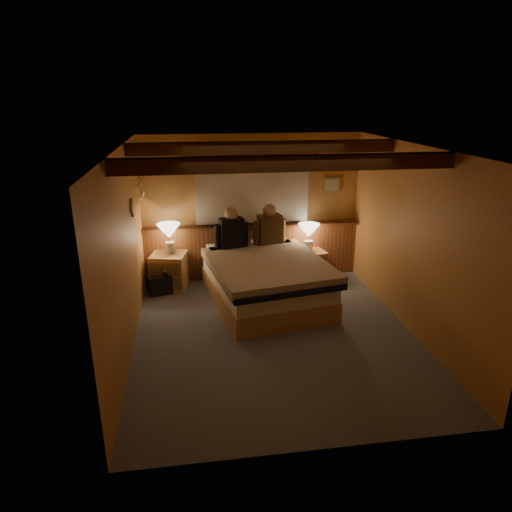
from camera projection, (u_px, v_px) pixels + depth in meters
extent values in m
plane|color=slate|center=(274.00, 334.00, 6.00)|extent=(4.20, 4.20, 0.00)
plane|color=tan|center=(277.00, 148.00, 5.20)|extent=(4.20, 4.20, 0.00)
plane|color=#D4934C|center=(252.00, 208.00, 7.56)|extent=(3.60, 0.00, 3.60)
plane|color=#D4934C|center=(125.00, 255.00, 5.35)|extent=(0.00, 4.20, 4.20)
plane|color=#D4934C|center=(413.00, 241.00, 5.85)|extent=(0.00, 4.20, 4.20)
plane|color=#D4934C|center=(325.00, 330.00, 3.65)|extent=(3.60, 0.00, 3.60)
cube|color=brown|center=(252.00, 252.00, 7.75)|extent=(3.60, 0.12, 0.90)
cube|color=brown|center=(253.00, 226.00, 7.54)|extent=(3.60, 0.22, 0.04)
cylinder|color=#492912|center=(252.00, 156.00, 7.20)|extent=(2.10, 0.05, 0.05)
sphere|color=#492912|center=(185.00, 158.00, 7.05)|extent=(0.08, 0.08, 0.08)
sphere|color=#492912|center=(317.00, 155.00, 7.35)|extent=(0.08, 0.08, 0.08)
cube|color=silver|center=(252.00, 191.00, 7.39)|extent=(1.85, 0.08, 1.05)
cube|color=#492912|center=(288.00, 163.00, 4.67)|extent=(3.60, 0.15, 0.16)
cube|color=#492912|center=(264.00, 147.00, 6.07)|extent=(3.60, 0.15, 0.16)
cylinder|color=silver|center=(139.00, 183.00, 6.67)|extent=(0.03, 0.55, 0.03)
torus|color=silver|center=(141.00, 193.00, 6.57)|extent=(0.01, 0.21, 0.21)
torus|color=silver|center=(142.00, 190.00, 6.78)|extent=(0.01, 0.21, 0.21)
cube|color=#A58B52|center=(332.00, 185.00, 7.61)|extent=(0.30, 0.03, 0.25)
cube|color=#EFEBC4|center=(332.00, 185.00, 7.60)|extent=(0.24, 0.01, 0.19)
cube|color=#B47E4D|center=(265.00, 293.00, 6.87)|extent=(1.82, 2.23, 0.30)
cube|color=white|center=(265.00, 276.00, 6.78)|extent=(1.78, 2.18, 0.24)
cube|color=black|center=(271.00, 273.00, 6.51)|extent=(1.81, 1.85, 0.08)
cube|color=#D49194|center=(268.00, 265.00, 6.60)|extent=(1.89, 2.05, 0.12)
cube|color=white|center=(227.00, 250.00, 7.30)|extent=(0.65, 0.44, 0.16)
cube|color=white|center=(271.00, 246.00, 7.53)|extent=(0.65, 0.44, 0.16)
cube|color=#B47E4D|center=(169.00, 271.00, 7.33)|extent=(0.62, 0.58, 0.58)
cube|color=brown|center=(165.00, 269.00, 7.08)|extent=(0.47, 0.12, 0.20)
cube|color=brown|center=(166.00, 283.00, 7.16)|extent=(0.47, 0.12, 0.20)
cylinder|color=silver|center=(165.00, 269.00, 7.08)|extent=(0.04, 0.04, 0.03)
cylinder|color=silver|center=(166.00, 283.00, 7.16)|extent=(0.04, 0.04, 0.03)
cube|color=#B47E4D|center=(310.00, 265.00, 7.71)|extent=(0.53, 0.50, 0.50)
cube|color=brown|center=(316.00, 263.00, 7.50)|extent=(0.41, 0.10, 0.18)
cube|color=brown|center=(315.00, 275.00, 7.57)|extent=(0.41, 0.10, 0.18)
cylinder|color=silver|center=(316.00, 263.00, 7.50)|extent=(0.04, 0.04, 0.03)
cylinder|color=silver|center=(315.00, 275.00, 7.57)|extent=(0.04, 0.04, 0.03)
cylinder|color=silver|center=(170.00, 248.00, 7.25)|extent=(0.14, 0.14, 0.18)
cylinder|color=silver|center=(169.00, 240.00, 7.20)|extent=(0.02, 0.02, 0.10)
cone|color=beige|center=(169.00, 231.00, 7.15)|extent=(0.37, 0.37, 0.23)
cylinder|color=silver|center=(308.00, 246.00, 7.61)|extent=(0.14, 0.14, 0.18)
cylinder|color=silver|center=(309.00, 239.00, 7.57)|extent=(0.02, 0.02, 0.10)
cone|color=beige|center=(309.00, 230.00, 7.52)|extent=(0.36, 0.36, 0.22)
cube|color=black|center=(232.00, 234.00, 7.15)|extent=(0.41, 0.28, 0.49)
cylinder|color=black|center=(218.00, 237.00, 7.09)|extent=(0.12, 0.12, 0.39)
cylinder|color=black|center=(245.00, 235.00, 7.23)|extent=(0.12, 0.12, 0.39)
sphere|color=tan|center=(231.00, 214.00, 7.04)|extent=(0.22, 0.22, 0.22)
cube|color=#47321C|center=(270.00, 230.00, 7.34)|extent=(0.41, 0.29, 0.49)
cylinder|color=#47321C|center=(257.00, 234.00, 7.28)|extent=(0.12, 0.12, 0.40)
cylinder|color=#47321C|center=(282.00, 231.00, 7.42)|extent=(0.12, 0.12, 0.40)
sphere|color=tan|center=(270.00, 211.00, 7.23)|extent=(0.22, 0.22, 0.22)
cube|color=black|center=(164.00, 283.00, 7.24)|extent=(0.57, 0.44, 0.30)
cylinder|color=black|center=(163.00, 273.00, 7.18)|extent=(0.16, 0.32, 0.08)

